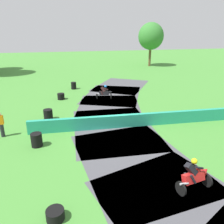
% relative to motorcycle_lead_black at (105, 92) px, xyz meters
% --- Properties ---
extents(ground_plane, '(120.00, 120.00, 0.00)m').
position_rel_motorcycle_lead_black_xyz_m(ground_plane, '(-0.82, -6.90, -0.65)').
color(ground_plane, '#428433').
extents(track_asphalt, '(11.21, 33.58, 0.01)m').
position_rel_motorcycle_lead_black_xyz_m(track_asphalt, '(0.65, -6.98, -0.64)').
color(track_asphalt, '#47474C').
rests_on(track_asphalt, ground).
extents(safety_barrier, '(21.48, 1.46, 0.90)m').
position_rel_motorcycle_lead_black_xyz_m(safety_barrier, '(4.24, -7.18, -0.20)').
color(safety_barrier, '#239375').
rests_on(safety_barrier, ground).
extents(motorcycle_lead_black, '(1.73, 1.14, 1.43)m').
position_rel_motorcycle_lead_black_xyz_m(motorcycle_lead_black, '(0.00, 0.00, 0.00)').
color(motorcycle_lead_black, black).
rests_on(motorcycle_lead_black, ground).
extents(motorcycle_chase_red, '(1.67, 1.01, 1.42)m').
position_rel_motorcycle_lead_black_xyz_m(motorcycle_chase_red, '(1.05, -13.79, -0.01)').
color(motorcycle_chase_red, black).
rests_on(motorcycle_chase_red, ground).
extents(tire_stack_near, '(0.59, 0.59, 0.80)m').
position_rel_motorcycle_lead_black_xyz_m(tire_stack_near, '(-2.70, 4.63, -0.25)').
color(tire_stack_near, black).
rests_on(tire_stack_near, ground).
extents(tire_stack_mid_a, '(0.67, 0.67, 0.60)m').
position_rel_motorcycle_lead_black_xyz_m(tire_stack_mid_a, '(-4.22, 0.81, -0.35)').
color(tire_stack_mid_a, black).
rests_on(tire_stack_mid_a, ground).
extents(tire_stack_mid_b, '(0.67, 0.67, 0.80)m').
position_rel_motorcycle_lead_black_xyz_m(tire_stack_mid_b, '(-5.25, -4.31, -0.25)').
color(tire_stack_mid_b, black).
rests_on(tire_stack_mid_b, ground).
extents(tire_stack_far, '(0.65, 0.65, 0.80)m').
position_rel_motorcycle_lead_black_xyz_m(tire_stack_far, '(-5.77, -8.41, -0.25)').
color(tire_stack_far, black).
rests_on(tire_stack_far, ground).
extents(tire_stack_extra_a, '(0.66, 0.66, 0.40)m').
position_rel_motorcycle_lead_black_xyz_m(tire_stack_extra_a, '(-4.71, -14.15, -0.45)').
color(tire_stack_extra_a, black).
rests_on(tire_stack_extra_a, ground).
extents(track_marshal, '(0.34, 0.24, 1.63)m').
position_rel_motorcycle_lead_black_xyz_m(track_marshal, '(-7.98, -6.61, 0.17)').
color(track_marshal, '#232328').
rests_on(track_marshal, ground).
extents(tree_mid_rise, '(4.59, 4.59, 7.78)m').
position_rel_motorcycle_lead_black_xyz_m(tree_mid_rise, '(12.57, 19.10, 4.70)').
color(tree_mid_rise, brown).
rests_on(tree_mid_rise, ground).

